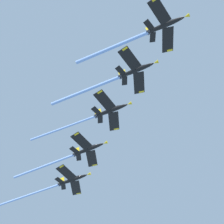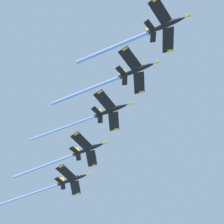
% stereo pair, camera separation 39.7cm
% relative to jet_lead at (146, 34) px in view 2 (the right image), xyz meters
% --- Properties ---
extents(jet_lead, '(31.06, 25.04, 9.30)m').
position_rel_jet_lead_xyz_m(jet_lead, '(0.00, 0.00, 0.00)').
color(jet_lead, black).
extents(jet_second, '(31.66, 25.43, 8.54)m').
position_rel_jet_lead_xyz_m(jet_second, '(3.83, -17.07, -2.06)').
color(jet_second, black).
extents(jet_third, '(32.30, 25.00, 8.22)m').
position_rel_jet_lead_xyz_m(jet_third, '(5.90, -33.13, -4.04)').
color(jet_third, black).
extents(jet_fourth, '(32.05, 25.49, 8.36)m').
position_rel_jet_lead_xyz_m(jet_fourth, '(10.28, -52.70, -7.09)').
color(jet_fourth, black).
extents(jet_fifth, '(35.08, 26.39, 8.76)m').
position_rel_jet_lead_xyz_m(jet_fifth, '(13.21, -69.86, -9.47)').
color(jet_fifth, black).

